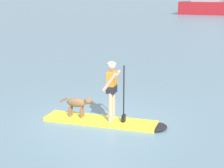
{
  "coord_description": "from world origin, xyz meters",
  "views": [
    {
      "loc": [
        3.61,
        -9.45,
        3.63
      ],
      "look_at": [
        0.0,
        1.0,
        0.9
      ],
      "focal_mm": 60.03,
      "sensor_mm": 36.0,
      "label": 1
    }
  ],
  "objects_px": {
    "person_paddler": "(112,87)",
    "dog": "(78,103)",
    "paddleboard": "(108,122)",
    "moored_boat_port": "(210,4)"
  },
  "relations": [
    {
      "from": "person_paddler",
      "to": "dog",
      "type": "height_order",
      "value": "person_paddler"
    },
    {
      "from": "paddleboard",
      "to": "moored_boat_port",
      "type": "bearing_deg",
      "value": 91.96
    },
    {
      "from": "paddleboard",
      "to": "dog",
      "type": "distance_m",
      "value": 1.02
    },
    {
      "from": "dog",
      "to": "person_paddler",
      "type": "bearing_deg",
      "value": 1.37
    },
    {
      "from": "dog",
      "to": "moored_boat_port",
      "type": "height_order",
      "value": "moored_boat_port"
    },
    {
      "from": "paddleboard",
      "to": "moored_boat_port",
      "type": "height_order",
      "value": "moored_boat_port"
    },
    {
      "from": "dog",
      "to": "moored_boat_port",
      "type": "bearing_deg",
      "value": 90.98
    },
    {
      "from": "paddleboard",
      "to": "moored_boat_port",
      "type": "xyz_separation_m",
      "value": [
        -1.84,
        53.91,
        1.63
      ]
    },
    {
      "from": "person_paddler",
      "to": "dog",
      "type": "bearing_deg",
      "value": -178.63
    },
    {
      "from": "person_paddler",
      "to": "moored_boat_port",
      "type": "bearing_deg",
      "value": 92.09
    }
  ]
}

